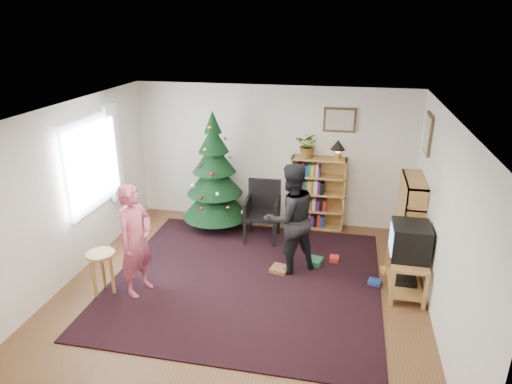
% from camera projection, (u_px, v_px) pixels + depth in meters
% --- Properties ---
extents(floor, '(5.00, 5.00, 0.00)m').
position_uv_depth(floor, '(241.00, 291.00, 6.35)').
color(floor, brown).
rests_on(floor, ground).
extents(ceiling, '(5.00, 5.00, 0.00)m').
position_uv_depth(ceiling, '(239.00, 113.00, 5.46)').
color(ceiling, white).
rests_on(ceiling, wall_back).
extents(wall_back, '(5.00, 0.02, 2.50)m').
position_uv_depth(wall_back, '(272.00, 156.00, 8.19)').
color(wall_back, silver).
rests_on(wall_back, floor).
extents(wall_front, '(5.00, 0.02, 2.50)m').
position_uv_depth(wall_front, '(166.00, 330.00, 3.62)').
color(wall_front, silver).
rests_on(wall_front, floor).
extents(wall_left, '(0.02, 5.00, 2.50)m').
position_uv_depth(wall_left, '(66.00, 195.00, 6.38)').
color(wall_left, silver).
rests_on(wall_left, floor).
extents(wall_right, '(0.02, 5.00, 2.50)m').
position_uv_depth(wall_right, '(444.00, 225.00, 5.44)').
color(wall_right, silver).
rests_on(wall_right, floor).
extents(rug, '(3.80, 3.60, 0.02)m').
position_uv_depth(rug, '(246.00, 279.00, 6.62)').
color(rug, black).
rests_on(rug, floor).
extents(window_pane, '(0.04, 1.20, 1.40)m').
position_uv_depth(window_pane, '(89.00, 165.00, 6.83)').
color(window_pane, silver).
rests_on(window_pane, wall_left).
extents(curtain, '(0.06, 0.35, 1.60)m').
position_uv_depth(curtain, '(114.00, 153.00, 7.46)').
color(curtain, white).
rests_on(curtain, wall_left).
extents(picture_back, '(0.55, 0.03, 0.42)m').
position_uv_depth(picture_back, '(340.00, 120.00, 7.70)').
color(picture_back, '#4C3319').
rests_on(picture_back, wall_back).
extents(picture_right, '(0.03, 0.50, 0.60)m').
position_uv_depth(picture_right, '(428.00, 134.00, 6.79)').
color(picture_right, '#4C3319').
rests_on(picture_right, wall_right).
extents(christmas_tree, '(1.17, 1.17, 2.13)m').
position_uv_depth(christmas_tree, '(215.00, 181.00, 8.01)').
color(christmas_tree, '#3F2816').
rests_on(christmas_tree, rug).
extents(bookshelf_back, '(0.95, 0.30, 1.30)m').
position_uv_depth(bookshelf_back, '(318.00, 192.00, 8.10)').
color(bookshelf_back, '#BC8643').
rests_on(bookshelf_back, floor).
extents(bookshelf_right, '(0.30, 0.95, 1.30)m').
position_uv_depth(bookshelf_right, '(410.00, 217.00, 7.09)').
color(bookshelf_right, '#BC8643').
rests_on(bookshelf_right, floor).
extents(tv_stand, '(0.47, 0.85, 0.55)m').
position_uv_depth(tv_stand, '(406.00, 271.00, 6.24)').
color(tv_stand, '#BC8643').
rests_on(tv_stand, floor).
extents(crt_tv, '(0.50, 0.54, 0.47)m').
position_uv_depth(crt_tv, '(410.00, 241.00, 6.08)').
color(crt_tv, black).
rests_on(crt_tv, tv_stand).
extents(armchair, '(0.57, 0.57, 1.02)m').
position_uv_depth(armchair, '(263.00, 208.00, 7.74)').
color(armchair, black).
rests_on(armchair, rug).
extents(stool, '(0.38, 0.38, 0.63)m').
position_uv_depth(stool, '(101.00, 262.00, 6.14)').
color(stool, '#BC8643').
rests_on(stool, floor).
extents(person_standing, '(0.52, 0.66, 1.58)m').
position_uv_depth(person_standing, '(136.00, 240.00, 6.08)').
color(person_standing, '#BA4A60').
rests_on(person_standing, rug).
extents(person_by_chair, '(1.03, 0.99, 1.67)m').
position_uv_depth(person_by_chair, '(290.00, 218.00, 6.63)').
color(person_by_chair, black).
rests_on(person_by_chair, rug).
extents(potted_plant, '(0.48, 0.44, 0.45)m').
position_uv_depth(potted_plant, '(308.00, 145.00, 7.83)').
color(potted_plant, gray).
rests_on(potted_plant, bookshelf_back).
extents(table_lamp, '(0.25, 0.25, 0.34)m').
position_uv_depth(table_lamp, '(338.00, 146.00, 7.73)').
color(table_lamp, '#A57F33').
rests_on(table_lamp, bookshelf_back).
extents(floor_clutter, '(1.80, 0.74, 0.08)m').
position_uv_depth(floor_clutter, '(338.00, 268.00, 6.86)').
color(floor_clutter, '#A51E19').
rests_on(floor_clutter, rug).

